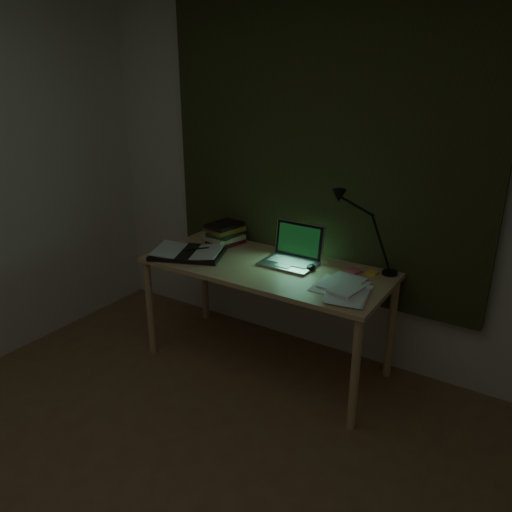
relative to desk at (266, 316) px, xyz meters
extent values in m
cube|color=silver|center=(0.16, 0.42, 0.89)|extent=(3.50, 0.00, 2.50)
cube|color=#2D3018|center=(0.16, 0.38, 1.09)|extent=(2.20, 0.06, 2.00)
ellipsoid|color=black|center=(0.27, 0.09, 0.38)|extent=(0.08, 0.10, 0.03)
cube|color=yellow|center=(0.62, 0.23, 0.37)|extent=(0.07, 0.07, 0.01)
cube|color=#FF637C|center=(0.52, 0.19, 0.37)|extent=(0.10, 0.10, 0.02)
camera|label=1|loc=(1.52, -2.51, 1.53)|focal=35.00mm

